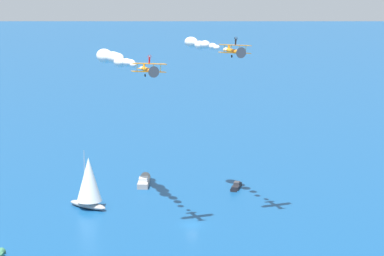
# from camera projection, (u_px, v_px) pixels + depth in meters

# --- Properties ---
(ground_plane) EXTENTS (2000.00, 2000.00, 0.00)m
(ground_plane) POSITION_uv_depth(u_px,v_px,m) (192.00, 225.00, 166.60)
(ground_plane) COLOR navy
(motorboat_far_port) EXTENTS (6.99, 10.53, 3.02)m
(motorboat_far_port) POSITION_uv_depth(u_px,v_px,m) (144.00, 181.00, 200.20)
(motorboat_far_port) COLOR #9E9993
(motorboat_far_port) RESTS_ON ground_plane
(motorboat_far_stbd) EXTENTS (3.30, 7.11, 2.00)m
(motorboat_far_stbd) POSITION_uv_depth(u_px,v_px,m) (236.00, 187.00, 195.43)
(motorboat_far_stbd) COLOR black
(motorboat_far_stbd) RESTS_ON ground_plane
(sailboat_inshore) EXTENTS (10.89, 6.54, 13.66)m
(sailboat_inshore) POSITION_uv_depth(u_px,v_px,m) (89.00, 182.00, 177.83)
(sailboat_inshore) COLOR #9E9993
(sailboat_inshore) RESTS_ON ground_plane
(biplane_lead) EXTENTS (6.65, 6.46, 3.61)m
(biplane_lead) POSITION_uv_depth(u_px,v_px,m) (235.00, 51.00, 162.89)
(biplane_lead) COLOR orange
(wingwalker_lead) EXTENTS (0.67, 0.76, 1.77)m
(wingwalker_lead) POSITION_uv_depth(u_px,v_px,m) (236.00, 40.00, 162.52)
(wingwalker_lead) COLOR black
(smoke_trail_lead) EXTENTS (18.12, 14.96, 2.91)m
(smoke_trail_lead) POSITION_uv_depth(u_px,v_px,m) (199.00, 44.00, 180.66)
(smoke_trail_lead) COLOR silver
(biplane_wingman) EXTENTS (6.65, 6.46, 3.61)m
(biplane_wingman) POSITION_uv_depth(u_px,v_px,m) (149.00, 70.00, 155.59)
(biplane_wingman) COLOR orange
(wingwalker_wingman) EXTENTS (0.67, 0.76, 1.77)m
(wingwalker_wingman) POSITION_uv_depth(u_px,v_px,m) (149.00, 59.00, 155.22)
(wingwalker_wingman) COLOR red
(smoke_trail_wingman) EXTENTS (26.24, 23.23, 3.53)m
(smoke_trail_wingman) POSITION_uv_depth(u_px,v_px,m) (111.00, 58.00, 180.64)
(smoke_trail_wingman) COLOR silver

